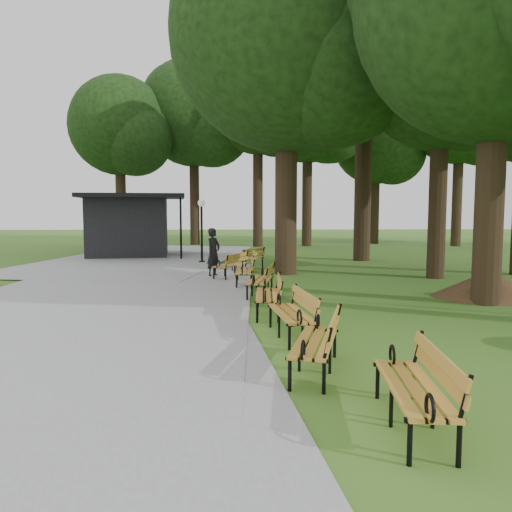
{
  "coord_description": "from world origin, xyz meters",
  "views": [
    {
      "loc": [
        -0.34,
        -10.18,
        2.33
      ],
      "look_at": [
        0.11,
        3.17,
        1.1
      ],
      "focal_mm": 34.96,
      "sensor_mm": 36.0,
      "label": 1
    }
  ],
  "objects_px": {
    "lawn_tree_2": "(287,35)",
    "lawn_tree_4": "(366,46)",
    "lawn_tree_1": "(442,68)",
    "lawn_tree_0": "(498,0)",
    "dirt_mound": "(489,284)",
    "person": "(213,252)",
    "bench_0": "(413,388)",
    "bench_5": "(244,271)",
    "lamp_post": "(202,217)",
    "bench_6": "(230,265)",
    "bench_7": "(248,259)",
    "bench_4": "(260,280)",
    "bench_1": "(315,343)",
    "kiosk": "(128,226)",
    "bench_2": "(291,314)",
    "bench_3": "(267,295)"
  },
  "relations": [
    {
      "from": "lawn_tree_2",
      "to": "lawn_tree_4",
      "type": "distance_m",
      "value": 6.37
    },
    {
      "from": "lawn_tree_1",
      "to": "lawn_tree_0",
      "type": "bearing_deg",
      "value": -97.39
    },
    {
      "from": "lawn_tree_0",
      "to": "lawn_tree_2",
      "type": "bearing_deg",
      "value": 126.48
    },
    {
      "from": "dirt_mound",
      "to": "lawn_tree_2",
      "type": "bearing_deg",
      "value": 134.0
    },
    {
      "from": "person",
      "to": "bench_0",
      "type": "relative_size",
      "value": 0.9
    },
    {
      "from": "bench_0",
      "to": "bench_5",
      "type": "bearing_deg",
      "value": -165.04
    },
    {
      "from": "person",
      "to": "lamp_post",
      "type": "relative_size",
      "value": 0.61
    },
    {
      "from": "bench_6",
      "to": "bench_7",
      "type": "bearing_deg",
      "value": -171.69
    },
    {
      "from": "lawn_tree_1",
      "to": "lawn_tree_2",
      "type": "bearing_deg",
      "value": 165.77
    },
    {
      "from": "bench_4",
      "to": "bench_5",
      "type": "distance_m",
      "value": 2.11
    },
    {
      "from": "lamp_post",
      "to": "bench_1",
      "type": "distance_m",
      "value": 15.33
    },
    {
      "from": "kiosk",
      "to": "bench_4",
      "type": "xyz_separation_m",
      "value": [
        6.14,
        -11.93,
        -1.12
      ]
    },
    {
      "from": "bench_1",
      "to": "lawn_tree_2",
      "type": "distance_m",
      "value": 13.74
    },
    {
      "from": "bench_1",
      "to": "bench_2",
      "type": "height_order",
      "value": "same"
    },
    {
      "from": "person",
      "to": "bench_6",
      "type": "relative_size",
      "value": 0.9
    },
    {
      "from": "lamp_post",
      "to": "bench_0",
      "type": "distance_m",
      "value": 17.29
    },
    {
      "from": "bench_3",
      "to": "bench_6",
      "type": "distance_m",
      "value": 6.23
    },
    {
      "from": "bench_5",
      "to": "lawn_tree_1",
      "type": "xyz_separation_m",
      "value": [
        6.61,
        1.39,
        6.61
      ]
    },
    {
      "from": "person",
      "to": "bench_1",
      "type": "height_order",
      "value": "person"
    },
    {
      "from": "lawn_tree_2",
      "to": "lawn_tree_4",
      "type": "xyz_separation_m",
      "value": [
        4.0,
        4.81,
        1.2
      ]
    },
    {
      "from": "bench_2",
      "to": "lawn_tree_2",
      "type": "bearing_deg",
      "value": 167.76
    },
    {
      "from": "bench_0",
      "to": "bench_4",
      "type": "height_order",
      "value": "same"
    },
    {
      "from": "bench_6",
      "to": "lawn_tree_2",
      "type": "distance_m",
      "value": 8.34
    },
    {
      "from": "dirt_mound",
      "to": "bench_5",
      "type": "relative_size",
      "value": 1.31
    },
    {
      "from": "person",
      "to": "kiosk",
      "type": "height_order",
      "value": "kiosk"
    },
    {
      "from": "bench_6",
      "to": "kiosk",
      "type": "bearing_deg",
      "value": -122.74
    },
    {
      "from": "bench_4",
      "to": "lawn_tree_0",
      "type": "bearing_deg",
      "value": 87.7
    },
    {
      "from": "lamp_post",
      "to": "bench_0",
      "type": "xyz_separation_m",
      "value": [
        3.49,
        -16.86,
        -1.6
      ]
    },
    {
      "from": "kiosk",
      "to": "bench_6",
      "type": "xyz_separation_m",
      "value": [
        5.26,
        -8.14,
        -1.12
      ]
    },
    {
      "from": "dirt_mound",
      "to": "bench_0",
      "type": "xyz_separation_m",
      "value": [
        -4.82,
        -7.84,
        0.07
      ]
    },
    {
      "from": "person",
      "to": "bench_3",
      "type": "height_order",
      "value": "person"
    },
    {
      "from": "bench_6",
      "to": "lawn_tree_2",
      "type": "xyz_separation_m",
      "value": [
        2.01,
        0.95,
        8.04
      ]
    },
    {
      "from": "lawn_tree_1",
      "to": "person",
      "type": "bearing_deg",
      "value": 175.52
    },
    {
      "from": "lamp_post",
      "to": "lawn_tree_4",
      "type": "xyz_separation_m",
      "value": [
        7.35,
        0.94,
        7.64
      ]
    },
    {
      "from": "bench_0",
      "to": "bench_6",
      "type": "xyz_separation_m",
      "value": [
        -2.16,
        12.04,
        0.0
      ]
    },
    {
      "from": "dirt_mound",
      "to": "bench_5",
      "type": "distance_m",
      "value": 6.97
    },
    {
      "from": "kiosk",
      "to": "bench_4",
      "type": "relative_size",
      "value": 2.62
    },
    {
      "from": "bench_2",
      "to": "lawn_tree_2",
      "type": "distance_m",
      "value": 12.19
    },
    {
      "from": "bench_1",
      "to": "lawn_tree_1",
      "type": "relative_size",
      "value": 0.19
    },
    {
      "from": "kiosk",
      "to": "bench_6",
      "type": "height_order",
      "value": "kiosk"
    },
    {
      "from": "person",
      "to": "bench_1",
      "type": "distance_m",
      "value": 10.65
    },
    {
      "from": "person",
      "to": "bench_2",
      "type": "distance_m",
      "value": 8.66
    },
    {
      "from": "bench_6",
      "to": "lawn_tree_1",
      "type": "height_order",
      "value": "lawn_tree_1"
    },
    {
      "from": "kiosk",
      "to": "bench_0",
      "type": "relative_size",
      "value": 2.62
    },
    {
      "from": "bench_6",
      "to": "bench_5",
      "type": "bearing_deg",
      "value": 39.35
    },
    {
      "from": "bench_4",
      "to": "person",
      "type": "bearing_deg",
      "value": -149.62
    },
    {
      "from": "person",
      "to": "bench_7",
      "type": "xyz_separation_m",
      "value": [
        1.24,
        1.97,
        -0.41
      ]
    },
    {
      "from": "lawn_tree_2",
      "to": "bench_4",
      "type": "bearing_deg",
      "value": -103.48
    },
    {
      "from": "lamp_post",
      "to": "bench_4",
      "type": "xyz_separation_m",
      "value": [
        2.21,
        -8.61,
        -1.6
      ]
    },
    {
      "from": "bench_7",
      "to": "lawn_tree_2",
      "type": "bearing_deg",
      "value": 76.68
    }
  ]
}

